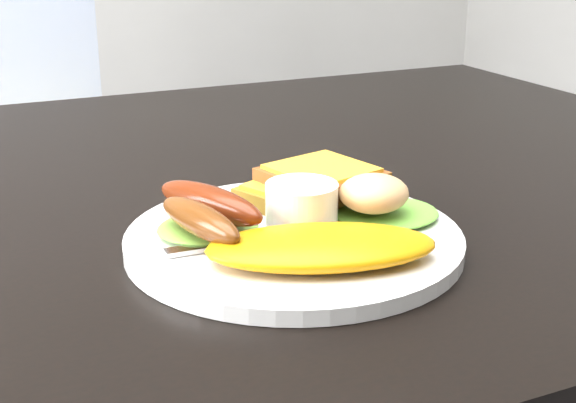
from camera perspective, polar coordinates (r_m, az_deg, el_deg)
name	(u,v)px	position (r m, az deg, el deg)	size (l,w,h in m)	color
dining_table	(182,205)	(0.73, -7.58, -0.22)	(1.20, 0.80, 0.04)	black
dining_chair	(35,157)	(1.95, -17.53, 3.01)	(0.39, 0.39, 0.05)	tan
plate	(294,240)	(0.58, 0.41, -2.73)	(0.24, 0.24, 0.01)	white
lettuce_left	(208,227)	(0.58, -5.71, -1.81)	(0.07, 0.07, 0.01)	#6A9C39
lettuce_right	(386,213)	(0.61, 6.96, -0.80)	(0.08, 0.07, 0.01)	green
omelette	(321,247)	(0.53, 2.38, -3.24)	(0.15, 0.07, 0.02)	#CF990E
sausage_a	(200,220)	(0.54, -6.30, -1.30)	(0.02, 0.09, 0.02)	brown
sausage_b	(210,203)	(0.58, -5.60, -0.08)	(0.03, 0.10, 0.03)	brown
ramekin	(302,204)	(0.58, 0.98, -0.18)	(0.05, 0.05, 0.03)	white
toast_a	(302,196)	(0.63, 0.97, 0.43)	(0.08, 0.08, 0.01)	#895B18
toast_b	(321,178)	(0.63, 2.40, 1.65)	(0.08, 0.08, 0.01)	brown
potato_salad	(374,193)	(0.59, 6.13, 0.58)	(0.05, 0.05, 0.03)	beige
fork	(261,239)	(0.56, -1.95, -2.66)	(0.14, 0.01, 0.00)	#ADAFB7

